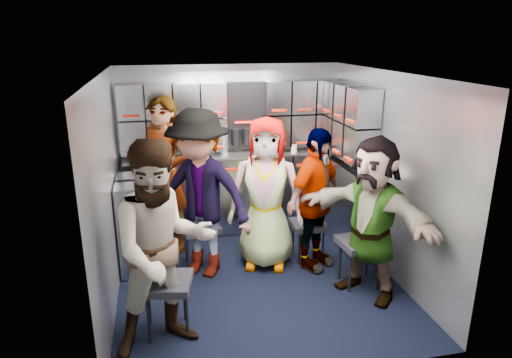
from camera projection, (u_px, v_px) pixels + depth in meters
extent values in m
plane|color=black|center=(256.00, 278.00, 4.79)|extent=(3.00, 3.00, 0.00)
cube|color=gray|center=(231.00, 148.00, 5.87)|extent=(2.80, 0.04, 2.10)
cube|color=gray|center=(108.00, 194.00, 4.18)|extent=(0.04, 3.00, 2.10)
cube|color=gray|center=(387.00, 174.00, 4.76)|extent=(0.04, 3.00, 2.10)
cube|color=silver|center=(257.00, 74.00, 4.15)|extent=(2.80, 3.00, 0.02)
cube|color=#90959F|center=(235.00, 194.00, 5.84)|extent=(2.68, 0.38, 0.99)
cube|color=#90959F|center=(138.00, 224.00, 4.92)|extent=(0.38, 0.76, 0.99)
cube|color=#AFB2B7|center=(234.00, 155.00, 5.68)|extent=(2.68, 0.42, 0.03)
cube|color=#90959F|center=(233.00, 116.00, 5.59)|extent=(2.68, 0.28, 0.82)
cube|color=#90959F|center=(349.00, 121.00, 5.24)|extent=(0.28, 1.00, 0.82)
cube|color=#90959F|center=(348.00, 205.00, 5.45)|extent=(0.28, 1.20, 1.00)
cube|color=#B21908|center=(237.00, 169.00, 5.54)|extent=(2.60, 0.02, 0.03)
cube|color=black|center=(166.00, 283.00, 3.81)|extent=(0.49, 0.48, 0.07)
cylinder|color=black|center=(149.00, 320.00, 3.72)|extent=(0.03, 0.03, 0.44)
cylinder|color=black|center=(187.00, 315.00, 3.79)|extent=(0.03, 0.03, 0.44)
cylinder|color=black|center=(149.00, 302.00, 3.97)|extent=(0.03, 0.03, 0.44)
cylinder|color=black|center=(185.00, 298.00, 4.04)|extent=(0.03, 0.03, 0.44)
cube|color=black|center=(200.00, 228.00, 4.95)|extent=(0.46, 0.44, 0.06)
cylinder|color=black|center=(188.00, 253.00, 4.88)|extent=(0.03, 0.03, 0.42)
cylinder|color=black|center=(215.00, 251.00, 4.94)|extent=(0.03, 0.03, 0.42)
cylinder|color=black|center=(186.00, 243.00, 5.11)|extent=(0.03, 0.03, 0.42)
cylinder|color=black|center=(212.00, 241.00, 5.17)|extent=(0.03, 0.03, 0.42)
cube|color=black|center=(262.00, 226.00, 5.15)|extent=(0.38, 0.37, 0.05)
cylinder|color=black|center=(253.00, 247.00, 5.09)|extent=(0.02, 0.02, 0.36)
cylinder|color=black|center=(275.00, 245.00, 5.14)|extent=(0.02, 0.02, 0.36)
cylinder|color=black|center=(249.00, 239.00, 5.29)|extent=(0.02, 0.02, 0.36)
cylinder|color=black|center=(270.00, 237.00, 5.34)|extent=(0.02, 0.02, 0.36)
cube|color=black|center=(308.00, 225.00, 5.09)|extent=(0.40, 0.38, 0.06)
cylinder|color=black|center=(299.00, 248.00, 5.02)|extent=(0.02, 0.02, 0.40)
cylinder|color=black|center=(323.00, 246.00, 5.08)|extent=(0.02, 0.02, 0.40)
cylinder|color=black|center=(293.00, 239.00, 5.24)|extent=(0.02, 0.02, 0.40)
cylinder|color=black|center=(316.00, 237.00, 5.30)|extent=(0.02, 0.02, 0.40)
cube|color=black|center=(361.00, 243.00, 4.56)|extent=(0.44, 0.42, 0.07)
cylinder|color=black|center=(350.00, 272.00, 4.48)|extent=(0.03, 0.03, 0.43)
cylinder|color=black|center=(379.00, 269.00, 4.54)|extent=(0.03, 0.03, 0.43)
cylinder|color=black|center=(340.00, 260.00, 4.72)|extent=(0.03, 0.03, 0.43)
cylinder|color=black|center=(367.00, 257.00, 4.78)|extent=(0.03, 0.03, 0.43)
imported|color=black|center=(165.00, 177.00, 5.18)|extent=(0.79, 0.75, 1.81)
imported|color=black|center=(163.00, 249.00, 3.52)|extent=(0.98, 0.84, 1.74)
imported|color=black|center=(200.00, 195.00, 4.65)|extent=(1.31, 1.18, 1.77)
imported|color=black|center=(266.00, 194.00, 4.85)|extent=(0.93, 0.75, 1.65)
imported|color=black|center=(315.00, 200.00, 4.82)|extent=(0.95, 0.85, 1.55)
imported|color=black|center=(371.00, 219.00, 4.29)|extent=(1.18, 1.50, 1.59)
cylinder|color=white|center=(224.00, 146.00, 5.57)|extent=(0.07, 0.07, 0.24)
cylinder|color=white|center=(202.00, 147.00, 5.51)|extent=(0.07, 0.07, 0.23)
cylinder|color=white|center=(257.00, 144.00, 5.65)|extent=(0.06, 0.06, 0.25)
cylinder|color=#C6AF8B|center=(159.00, 154.00, 5.42)|extent=(0.08, 0.08, 0.11)
cylinder|color=#C6AF8B|center=(294.00, 148.00, 5.76)|extent=(0.07, 0.07, 0.09)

